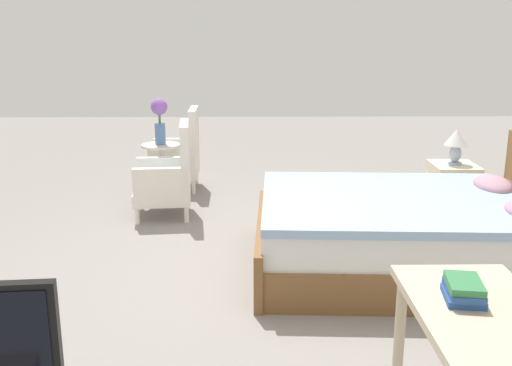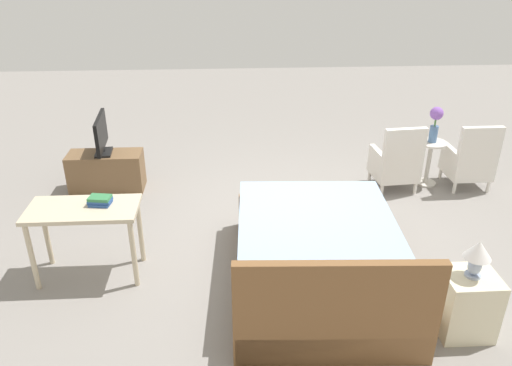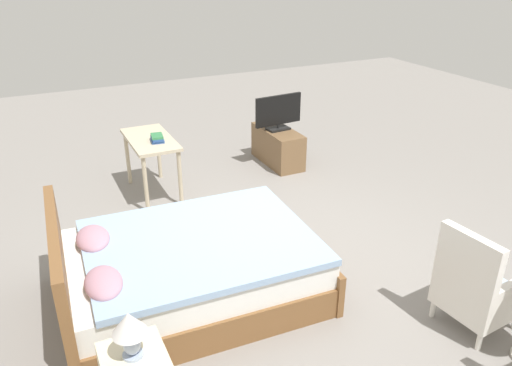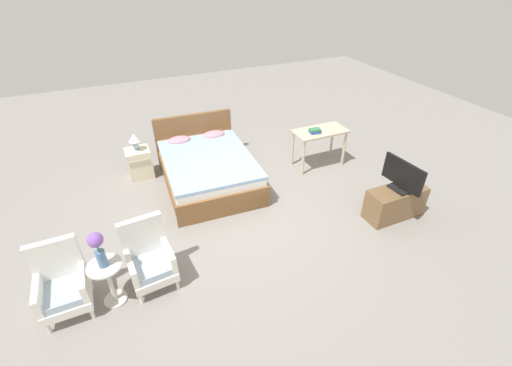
{
  "view_description": "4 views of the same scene",
  "coord_description": "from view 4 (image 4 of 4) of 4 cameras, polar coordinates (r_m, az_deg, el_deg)",
  "views": [
    {
      "loc": [
        4.02,
        -0.15,
        1.84
      ],
      "look_at": [
        -0.06,
        -0.08,
        0.74
      ],
      "focal_mm": 42.0,
      "sensor_mm": 36.0,
      "label": 1
    },
    {
      "loc": [
        0.6,
        4.97,
        3.03
      ],
      "look_at": [
        0.31,
        0.09,
        0.63
      ],
      "focal_mm": 35.0,
      "sensor_mm": 36.0,
      "label": 2
    },
    {
      "loc": [
        -3.8,
        2.12,
        2.84
      ],
      "look_at": [
        0.17,
        0.2,
        0.8
      ],
      "focal_mm": 35.0,
      "sensor_mm": 36.0,
      "label": 3
    },
    {
      "loc": [
        -1.61,
        -4.26,
        3.58
      ],
      "look_at": [
        0.23,
        -0.12,
        0.56
      ],
      "focal_mm": 24.0,
      "sensor_mm": 36.0,
      "label": 4
    }
  ],
  "objects": [
    {
      "name": "ground_plane",
      "position": [
        5.79,
        -2.55,
        -4.51
      ],
      "size": [
        16.0,
        16.0,
        0.0
      ],
      "primitive_type": "plane",
      "color": "gray"
    },
    {
      "name": "bed",
      "position": [
        6.41,
        -8.12,
        2.55
      ],
      "size": [
        1.67,
        2.27,
        0.96
      ],
      "color": "brown",
      "rests_on": "ground_plane"
    },
    {
      "name": "armchair_by_window_left",
      "position": [
        4.73,
        -29.5,
        -14.6
      ],
      "size": [
        0.55,
        0.55,
        0.92
      ],
      "color": "white",
      "rests_on": "ground_plane"
    },
    {
      "name": "armchair_by_window_right",
      "position": [
        4.63,
        -17.32,
        -12.07
      ],
      "size": [
        0.59,
        0.59,
        0.92
      ],
      "color": "white",
      "rests_on": "ground_plane"
    },
    {
      "name": "side_table",
      "position": [
        4.56,
        -23.32,
        -14.45
      ],
      "size": [
        0.4,
        0.4,
        0.62
      ],
      "color": "beige",
      "rests_on": "ground_plane"
    },
    {
      "name": "flower_vase",
      "position": [
        4.21,
        -24.91,
        -9.6
      ],
      "size": [
        0.17,
        0.17,
        0.48
      ],
      "color": "#4C709E",
      "rests_on": "side_table"
    },
    {
      "name": "nightstand",
      "position": [
        6.88,
        -18.83,
        3.15
      ],
      "size": [
        0.44,
        0.41,
        0.57
      ],
      "color": "beige",
      "rests_on": "ground_plane"
    },
    {
      "name": "table_lamp",
      "position": [
        6.66,
        -19.61,
        6.85
      ],
      "size": [
        0.22,
        0.22,
        0.33
      ],
      "color": "#9EADC6",
      "rests_on": "nightstand"
    },
    {
      "name": "tv_stand",
      "position": [
        5.96,
        22.14,
        -3.07
      ],
      "size": [
        0.96,
        0.4,
        0.51
      ],
      "color": "brown",
      "rests_on": "ground_plane"
    },
    {
      "name": "tv_flatscreen",
      "position": [
        5.69,
        23.25,
        1.12
      ],
      "size": [
        0.22,
        0.73,
        0.5
      ],
      "color": "black",
      "rests_on": "tv_stand"
    },
    {
      "name": "vanity_desk",
      "position": [
        6.85,
        10.58,
        7.75
      ],
      "size": [
        1.04,
        0.52,
        0.76
      ],
      "color": "beige",
      "rests_on": "ground_plane"
    },
    {
      "name": "book_stack",
      "position": [
        6.66,
        9.79,
        8.56
      ],
      "size": [
        0.23,
        0.17,
        0.08
      ],
      "color": "#284C8E",
      "rests_on": "vanity_desk"
    }
  ]
}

